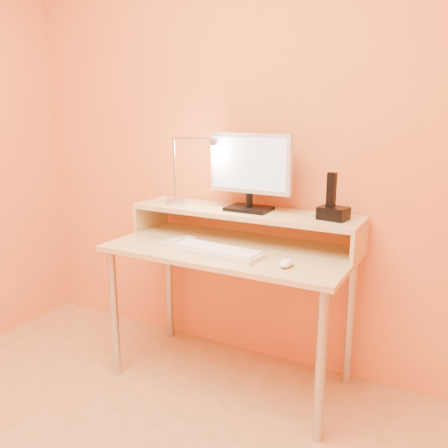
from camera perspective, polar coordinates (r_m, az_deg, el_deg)
The scene contains 25 objects.
wall_back at distance 2.52m, azimuth 4.24°, elevation 10.70°, with size 3.00×0.04×2.50m, color orange.
desk_leg_fl at distance 2.55m, azimuth -13.16°, elevation -10.54°, with size 0.04×0.04×0.69m, color #AFAFB5.
desk_leg_fr at distance 2.06m, azimuth 11.59°, elevation -16.60°, with size 0.04×0.04×0.69m, color #AFAFB5.
desk_leg_bl at distance 2.91m, azimuth -6.65°, elevation -7.15°, with size 0.04×0.04×0.69m, color #AFAFB5.
desk_leg_br at distance 2.50m, azimuth 15.01°, elevation -11.22°, with size 0.04×0.04×0.69m, color #AFAFB5.
desk_lower at distance 2.32m, azimuth 0.78°, elevation -3.12°, with size 1.20×0.60×0.03m, color tan.
shelf_riser_left at distance 2.73m, azimuth -8.80°, elevation 1.02°, with size 0.02×0.30×0.14m, color tan.
shelf_riser_right at distance 2.25m, azimuth 16.11°, elevation -2.13°, with size 0.02×0.30×0.14m, color tan.
desk_shelf at distance 2.41m, azimuth 2.43°, elevation 1.43°, with size 1.20×0.30×0.03m, color tan.
monitor_foot at distance 2.40m, azimuth 3.04°, elevation 1.86°, with size 0.22×0.16×0.02m, color black.
monitor_neck at distance 2.39m, azimuth 3.05°, elevation 2.90°, with size 0.04×0.04×0.07m, color black.
monitor_panel at distance 2.37m, azimuth 3.22°, elevation 7.34°, with size 0.44×0.04×0.30m, color silver.
monitor_back at distance 2.39m, azimuth 3.46°, elevation 7.39°, with size 0.39×0.01×0.25m, color black.
monitor_screen at distance 2.35m, azimuth 3.02°, elevation 7.29°, with size 0.40×0.00×0.26m, color #B0BDD5.
lamp_base at distance 2.58m, azimuth -5.90°, elevation 2.73°, with size 0.10×0.10×0.03m, color #AFAFB5.
lamp_post at distance 2.55m, azimuth -6.00°, elevation 6.65°, with size 0.01×0.01×0.33m, color #AFAFB5.
lamp_arm at distance 2.47m, azimuth -3.75°, elevation 10.31°, with size 0.01×0.01×0.24m, color #AFAFB5.
lamp_head at distance 2.41m, azimuth -1.29°, elevation 9.90°, with size 0.04×0.04×0.03m, color #AFAFB5.
lamp_bulb at distance 2.41m, azimuth -1.29°, elevation 9.52°, with size 0.03×0.03×0.00m, color #FFEAC6.
phone_dock at distance 2.25m, azimuth 13.09°, elevation 1.27°, with size 0.13×0.10×0.06m, color black.
phone_handset at distance 2.23m, azimuth 12.87°, elevation 4.08°, with size 0.04×0.03×0.16m, color black.
phone_led at distance 2.19m, azimuth 13.87°, elevation 0.90°, with size 0.01×0.00×0.04m, color #134FFA.
keyboard at distance 2.21m, azimuth -0.91°, elevation -3.37°, with size 0.44×0.14×0.02m, color silver.
mouse at distance 2.05m, azimuth 7.50°, elevation -4.71°, with size 0.06×0.10×0.03m, color silver.
remote_control at distance 2.40m, azimuth -5.65°, elevation -2.11°, with size 0.05×0.20×0.02m, color silver.
Camera 1 is at (1.03, -0.79, 1.38)m, focal length 37.77 mm.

